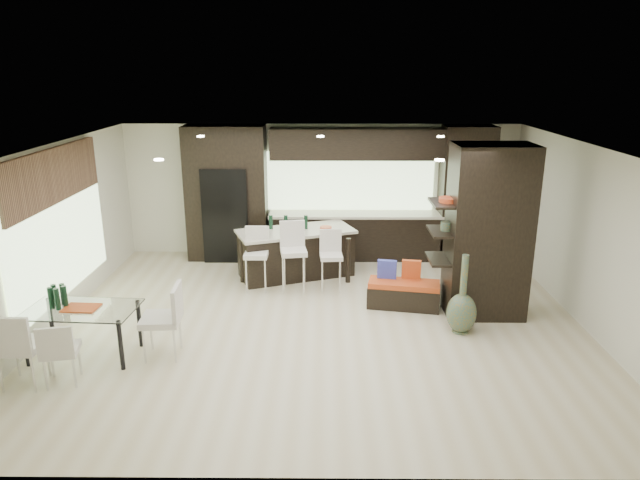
{
  "coord_description": "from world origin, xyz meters",
  "views": [
    {
      "loc": [
        0.07,
        -8.07,
        3.79
      ],
      "look_at": [
        0.0,
        0.6,
        1.15
      ],
      "focal_mm": 32.0,
      "sensor_mm": 36.0,
      "label": 1
    }
  ],
  "objects_px": {
    "kitchen_island": "(296,253)",
    "stool_mid": "(294,264)",
    "chair_far": "(22,350)",
    "chair_end": "(161,324)",
    "stool_left": "(257,266)",
    "stool_right": "(331,267)",
    "chair_near": "(61,354)",
    "dining_table": "(84,332)",
    "floor_vase": "(463,294)",
    "bench": "(404,294)"
  },
  "relations": [
    {
      "from": "chair_near",
      "to": "dining_table",
      "type": "bearing_deg",
      "value": 78.06
    },
    {
      "from": "bench",
      "to": "floor_vase",
      "type": "xyz_separation_m",
      "value": [
        0.73,
        -0.91,
        0.38
      ]
    },
    {
      "from": "stool_right",
      "to": "chair_far",
      "type": "xyz_separation_m",
      "value": [
        -3.82,
        -3.16,
        0.03
      ]
    },
    {
      "from": "floor_vase",
      "to": "stool_left",
      "type": "bearing_deg",
      "value": 152.99
    },
    {
      "from": "stool_right",
      "to": "chair_near",
      "type": "xyz_separation_m",
      "value": [
        -3.37,
        -3.12,
        -0.05
      ]
    },
    {
      "from": "bench",
      "to": "chair_near",
      "type": "height_order",
      "value": "chair_near"
    },
    {
      "from": "stool_right",
      "to": "dining_table",
      "type": "distance_m",
      "value": 4.15
    },
    {
      "from": "kitchen_island",
      "to": "stool_mid",
      "type": "distance_m",
      "value": 0.78
    },
    {
      "from": "chair_far",
      "to": "stool_mid",
      "type": "bearing_deg",
      "value": 44.37
    },
    {
      "from": "kitchen_island",
      "to": "stool_mid",
      "type": "xyz_separation_m",
      "value": [
        0.0,
        -0.78,
        0.05
      ]
    },
    {
      "from": "chair_end",
      "to": "floor_vase",
      "type": "bearing_deg",
      "value": -82.78
    },
    {
      "from": "floor_vase",
      "to": "chair_end",
      "type": "distance_m",
      "value": 4.29
    },
    {
      "from": "chair_near",
      "to": "chair_far",
      "type": "relative_size",
      "value": 0.84
    },
    {
      "from": "kitchen_island",
      "to": "chair_far",
      "type": "distance_m",
      "value": 5.03
    },
    {
      "from": "stool_left",
      "to": "bench",
      "type": "relative_size",
      "value": 0.78
    },
    {
      "from": "chair_end",
      "to": "stool_right",
      "type": "bearing_deg",
      "value": -46.82
    },
    {
      "from": "stool_left",
      "to": "chair_end",
      "type": "relative_size",
      "value": 0.97
    },
    {
      "from": "kitchen_island",
      "to": "chair_far",
      "type": "height_order",
      "value": "chair_far"
    },
    {
      "from": "kitchen_island",
      "to": "stool_right",
      "type": "bearing_deg",
      "value": -69.64
    },
    {
      "from": "kitchen_island",
      "to": "floor_vase",
      "type": "bearing_deg",
      "value": -63.81
    },
    {
      "from": "bench",
      "to": "dining_table",
      "type": "height_order",
      "value": "dining_table"
    },
    {
      "from": "stool_mid",
      "to": "chair_far",
      "type": "bearing_deg",
      "value": -143.95
    },
    {
      "from": "floor_vase",
      "to": "dining_table",
      "type": "relative_size",
      "value": 0.84
    },
    {
      "from": "kitchen_island",
      "to": "chair_end",
      "type": "xyz_separation_m",
      "value": [
        -1.66,
        -3.17,
        0.03
      ]
    },
    {
      "from": "stool_right",
      "to": "bench",
      "type": "relative_size",
      "value": 0.75
    },
    {
      "from": "stool_left",
      "to": "chair_end",
      "type": "xyz_separation_m",
      "value": [
        -1.01,
        -2.41,
        0.02
      ]
    },
    {
      "from": "chair_far",
      "to": "chair_end",
      "type": "height_order",
      "value": "chair_end"
    },
    {
      "from": "stool_left",
      "to": "kitchen_island",
      "type": "bearing_deg",
      "value": 49.49
    },
    {
      "from": "kitchen_island",
      "to": "stool_mid",
      "type": "relative_size",
      "value": 2.14
    },
    {
      "from": "stool_left",
      "to": "chair_near",
      "type": "distance_m",
      "value": 3.73
    },
    {
      "from": "dining_table",
      "to": "chair_far",
      "type": "relative_size",
      "value": 1.56
    },
    {
      "from": "stool_mid",
      "to": "dining_table",
      "type": "distance_m",
      "value": 3.62
    },
    {
      "from": "stool_right",
      "to": "chair_end",
      "type": "bearing_deg",
      "value": -137.58
    },
    {
      "from": "stool_right",
      "to": "chair_near",
      "type": "relative_size",
      "value": 1.12
    },
    {
      "from": "chair_far",
      "to": "stool_right",
      "type": "bearing_deg",
      "value": 39.29
    },
    {
      "from": "chair_near",
      "to": "stool_right",
      "type": "bearing_deg",
      "value": 30.86
    },
    {
      "from": "stool_right",
      "to": "kitchen_island",
      "type": "bearing_deg",
      "value": 127.16
    },
    {
      "from": "floor_vase",
      "to": "chair_end",
      "type": "height_order",
      "value": "floor_vase"
    },
    {
      "from": "bench",
      "to": "chair_far",
      "type": "distance_m",
      "value": 5.56
    },
    {
      "from": "dining_table",
      "to": "stool_right",
      "type": "bearing_deg",
      "value": 39.32
    },
    {
      "from": "chair_end",
      "to": "dining_table",
      "type": "bearing_deg",
      "value": 86.83
    },
    {
      "from": "stool_right",
      "to": "bench",
      "type": "xyz_separation_m",
      "value": [
        1.18,
        -0.73,
        -0.21
      ]
    },
    {
      "from": "floor_vase",
      "to": "chair_end",
      "type": "xyz_separation_m",
      "value": [
        -4.22,
        -0.77,
        -0.13
      ]
    },
    {
      "from": "chair_far",
      "to": "bench",
      "type": "bearing_deg",
      "value": 25.56
    },
    {
      "from": "chair_near",
      "to": "chair_end",
      "type": "distance_m",
      "value": 1.27
    },
    {
      "from": "stool_mid",
      "to": "chair_near",
      "type": "distance_m",
      "value": 4.12
    },
    {
      "from": "dining_table",
      "to": "chair_near",
      "type": "relative_size",
      "value": 1.86
    },
    {
      "from": "stool_left",
      "to": "chair_end",
      "type": "bearing_deg",
      "value": -112.42
    },
    {
      "from": "chair_near",
      "to": "chair_end",
      "type": "xyz_separation_m",
      "value": [
        1.06,
        0.7,
        0.08
      ]
    },
    {
      "from": "stool_right",
      "to": "chair_end",
      "type": "distance_m",
      "value": 3.35
    }
  ]
}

